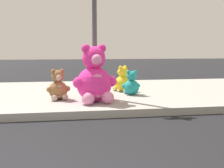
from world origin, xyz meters
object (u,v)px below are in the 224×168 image
(sign_pole, at_px, (94,23))
(plush_teal, at_px, (131,85))
(plush_pink_large, at_px, (95,79))
(plush_brown, at_px, (58,87))
(plush_yellow, at_px, (122,81))
(plush_white, at_px, (89,83))

(sign_pole, height_order, plush_teal, sign_pole)
(sign_pole, height_order, plush_pink_large, sign_pole)
(plush_pink_large, relative_size, plush_brown, 1.79)
(plush_pink_large, xyz_separation_m, plush_brown, (-0.77, 0.36, -0.21))
(plush_brown, relative_size, plush_teal, 1.13)
(plush_teal, bearing_deg, sign_pole, -171.00)
(sign_pole, height_order, plush_brown, sign_pole)
(plush_pink_large, bearing_deg, plush_yellow, 57.14)
(plush_yellow, bearing_deg, plush_white, 158.51)
(plush_brown, bearing_deg, plush_pink_large, -24.96)
(plush_yellow, bearing_deg, plush_pink_large, -122.86)
(plush_brown, distance_m, plush_yellow, 1.86)
(plush_brown, relative_size, plush_yellow, 1.00)
(sign_pole, distance_m, plush_teal, 1.72)
(plush_brown, xyz_separation_m, plush_yellow, (1.61, 0.94, 0.00))
(plush_pink_large, xyz_separation_m, plush_teal, (0.96, 0.73, -0.24))
(plush_teal, bearing_deg, plush_brown, -167.98)
(sign_pole, height_order, plush_yellow, sign_pole)
(sign_pole, relative_size, plush_white, 6.69)
(sign_pole, bearing_deg, plush_teal, 9.00)
(plush_pink_large, height_order, plush_brown, plush_pink_large)
(plush_pink_large, xyz_separation_m, plush_yellow, (0.84, 1.30, -0.21))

